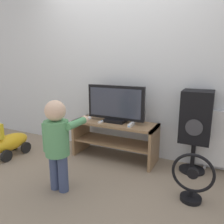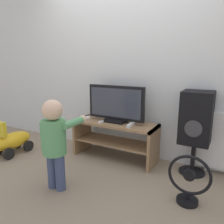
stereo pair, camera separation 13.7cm
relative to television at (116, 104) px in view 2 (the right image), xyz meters
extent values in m
plane|color=gray|center=(0.00, -0.23, -0.75)|extent=(16.00, 16.00, 0.00)
cube|color=silver|center=(0.00, 0.27, 0.55)|extent=(10.00, 0.06, 2.60)
cube|color=#93704C|center=(0.00, -0.02, -0.26)|extent=(1.14, 0.42, 0.03)
cube|color=#93704C|center=(0.00, -0.02, -0.52)|extent=(1.10, 0.38, 0.02)
cube|color=#93704C|center=(-0.55, -0.02, -0.49)|extent=(0.04, 0.42, 0.51)
cube|color=#93704C|center=(0.55, -0.02, -0.49)|extent=(0.04, 0.42, 0.51)
cube|color=black|center=(0.00, 0.00, -0.22)|extent=(0.28, 0.20, 0.04)
cube|color=black|center=(0.00, 0.00, 0.03)|extent=(0.80, 0.05, 0.45)
cube|color=#333847|center=(0.00, -0.03, 0.03)|extent=(0.73, 0.01, 0.38)
cube|color=white|center=(0.27, -0.09, -0.22)|extent=(0.04, 0.17, 0.04)
cube|color=#3F8CE5|center=(0.27, -0.18, -0.22)|extent=(0.02, 0.00, 0.01)
cube|color=white|center=(-0.43, -0.14, -0.23)|extent=(0.07, 0.13, 0.02)
cylinder|color=#337FD8|center=(-0.43, -0.14, -0.22)|extent=(0.01, 0.01, 0.00)
cube|color=white|center=(-0.15, -0.11, -0.23)|extent=(0.05, 0.13, 0.02)
cylinder|color=#337FD8|center=(-0.15, -0.11, -0.22)|extent=(0.01, 0.01, 0.00)
cylinder|color=#3F4C72|center=(-0.23, -0.98, -0.55)|extent=(0.10, 0.10, 0.39)
cylinder|color=#3F4C72|center=(-0.12, -0.98, -0.55)|extent=(0.10, 0.10, 0.39)
cylinder|color=#599E66|center=(-0.17, -0.98, -0.18)|extent=(0.24, 0.24, 0.35)
sphere|color=beige|center=(-0.17, -0.98, 0.09)|extent=(0.20, 0.20, 0.20)
cylinder|color=#599E66|center=(-0.31, -0.98, -0.20)|extent=(0.07, 0.07, 0.30)
cylinder|color=#599E66|center=(-0.03, -0.84, -0.05)|extent=(0.07, 0.30, 0.07)
sphere|color=beige|center=(-0.03, -0.69, -0.05)|extent=(0.09, 0.09, 0.09)
cube|color=white|center=(-0.03, -0.65, -0.05)|extent=(0.03, 0.13, 0.02)
cylinder|color=black|center=(1.01, 0.05, -0.74)|extent=(0.30, 0.30, 0.02)
cylinder|color=black|center=(1.01, 0.05, -0.56)|extent=(0.05, 0.05, 0.39)
cube|color=black|center=(1.01, 0.05, -0.06)|extent=(0.34, 0.33, 0.60)
cylinder|color=#38383D|center=(1.01, -0.12, -0.15)|extent=(0.18, 0.01, 0.18)
cylinder|color=black|center=(1.07, -0.57, -0.73)|extent=(0.20, 0.20, 0.04)
cylinder|color=black|center=(1.07, -0.57, -0.68)|extent=(0.04, 0.04, 0.06)
torus|color=black|center=(1.07, -0.57, -0.46)|extent=(0.39, 0.03, 0.39)
cylinder|color=black|center=(1.07, -0.57, -0.46)|extent=(0.10, 0.05, 0.10)
ellipsoid|color=gold|center=(-1.36, -0.61, -0.55)|extent=(0.25, 0.59, 0.23)
cube|color=yellow|center=(-1.36, -0.78, -0.34)|extent=(0.20, 0.05, 0.21)
cylinder|color=black|center=(-1.48, -0.45, -0.67)|extent=(0.04, 0.16, 0.16)
cylinder|color=black|center=(-1.23, -0.45, -0.67)|extent=(0.04, 0.16, 0.16)
cylinder|color=black|center=(-1.23, -0.78, -0.67)|extent=(0.04, 0.16, 0.16)
cube|color=silver|center=(1.15, 0.20, -0.72)|extent=(0.03, 0.05, 0.06)
camera|label=1|loc=(1.22, -2.57, 0.55)|focal=35.00mm
camera|label=2|loc=(1.34, -2.51, 0.55)|focal=35.00mm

